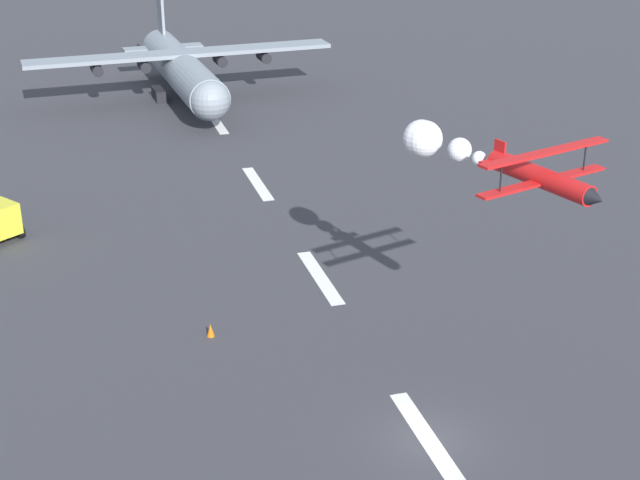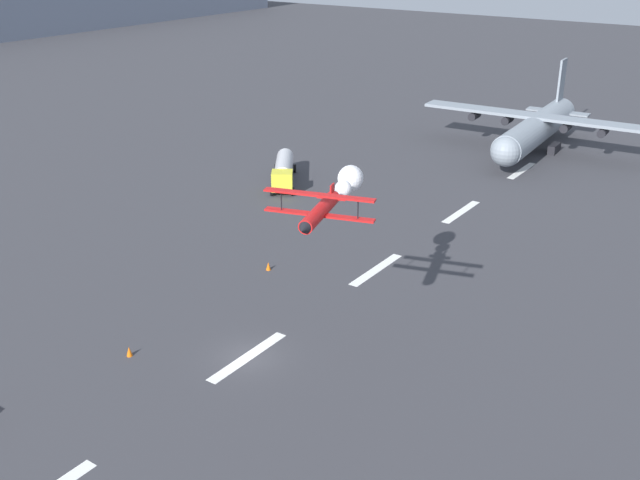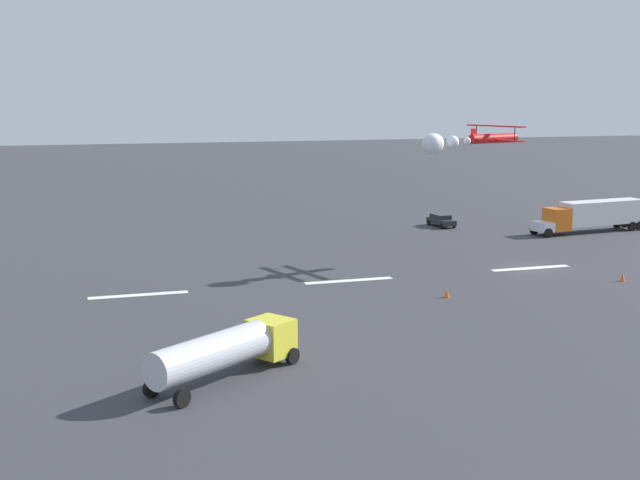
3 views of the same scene
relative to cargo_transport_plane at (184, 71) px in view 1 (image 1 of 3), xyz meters
The scene contains 8 objects.
ground_plane 62.62m from the cargo_transport_plane, behind, with size 440.00×440.00×0.00m, color #38383D.
runway_stripe_4 62.62m from the cargo_transport_plane, behind, with size 8.00×0.90×0.01m, color white.
runway_stripe_5 44.58m from the cargo_transport_plane, behind, with size 8.00×0.90×0.01m, color white.
runway_stripe_6 26.60m from the cargo_transport_plane, behind, with size 8.00×0.90×0.01m, color white.
runway_stripe_7 9.07m from the cargo_transport_plane, 167.89° to the right, with size 8.00×0.90×0.01m, color white.
cargo_transport_plane is the anchor object (origin of this frame).
stunt_biplane_red 57.00m from the cargo_transport_plane, behind, with size 12.16×7.18×2.45m.
traffic_cone_far 50.49m from the cargo_transport_plane, behind, with size 0.44×0.44×0.75m, color orange.
Camera 1 is at (-33.44, 14.94, 25.87)m, focal length 52.60 mm.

